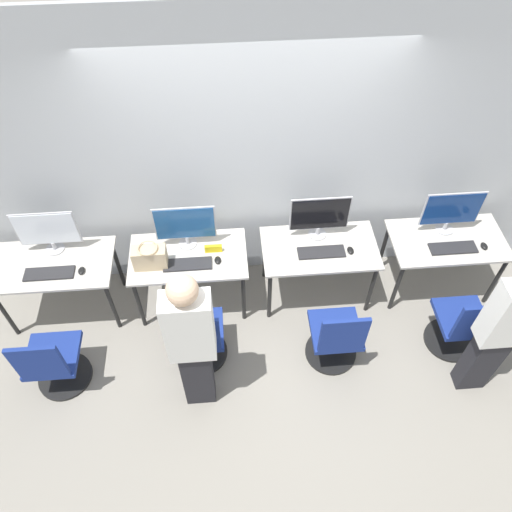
{
  "coord_description": "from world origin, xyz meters",
  "views": [
    {
      "loc": [
        -0.23,
        -2.71,
        4.2
      ],
      "look_at": [
        0.0,
        0.12,
        0.85
      ],
      "focal_mm": 35.0,
      "sensor_mm": 36.0,
      "label": 1
    }
  ],
  "objects_px": {
    "person_left": "(192,341)",
    "handbag": "(150,257)",
    "office_chair_far_left": "(53,364)",
    "office_chair_right": "(336,339)",
    "person_far_right": "(503,328)",
    "monitor_right": "(320,216)",
    "mouse_left": "(218,260)",
    "keyboard_far_right": "(453,248)",
    "office_chair_far_right": "(462,326)",
    "office_chair_left": "(199,339)",
    "mouse_far_right": "(484,246)",
    "monitor_far_right": "(452,211)",
    "mouse_right": "(350,250)",
    "mouse_far_left": "(82,271)",
    "keyboard_left": "(188,264)",
    "keyboard_far_left": "(49,274)",
    "monitor_far_left": "(47,231)",
    "keyboard_right": "(321,252)",
    "monitor_left": "(185,225)"
  },
  "relations": [
    {
      "from": "office_chair_far_right",
      "to": "person_far_right",
      "type": "height_order",
      "value": "person_far_right"
    },
    {
      "from": "keyboard_left",
      "to": "keyboard_far_right",
      "type": "distance_m",
      "value": 2.46
    },
    {
      "from": "monitor_far_left",
      "to": "mouse_far_left",
      "type": "xyz_separation_m",
      "value": [
        0.29,
        -0.29,
        -0.24
      ]
    },
    {
      "from": "mouse_far_left",
      "to": "keyboard_far_left",
      "type": "bearing_deg",
      "value": -179.03
    },
    {
      "from": "monitor_far_right",
      "to": "keyboard_far_right",
      "type": "xyz_separation_m",
      "value": [
        0.0,
        -0.25,
        -0.24
      ]
    },
    {
      "from": "mouse_left",
      "to": "person_far_right",
      "type": "relative_size",
      "value": 0.05
    },
    {
      "from": "office_chair_right",
      "to": "monitor_right",
      "type": "bearing_deg",
      "value": 93.01
    },
    {
      "from": "person_left",
      "to": "office_chair_far_right",
      "type": "height_order",
      "value": "person_left"
    },
    {
      "from": "office_chair_right",
      "to": "person_far_right",
      "type": "height_order",
      "value": "person_far_right"
    },
    {
      "from": "office_chair_far_left",
      "to": "mouse_left",
      "type": "bearing_deg",
      "value": 26.81
    },
    {
      "from": "keyboard_left",
      "to": "office_chair_left",
      "type": "distance_m",
      "value": 0.68
    },
    {
      "from": "keyboard_far_left",
      "to": "keyboard_left",
      "type": "xyz_separation_m",
      "value": [
        1.23,
        0.01,
        0.0
      ]
    },
    {
      "from": "office_chair_right",
      "to": "keyboard_far_left",
      "type": "bearing_deg",
      "value": 165.39
    },
    {
      "from": "mouse_left",
      "to": "keyboard_far_right",
      "type": "height_order",
      "value": "mouse_left"
    },
    {
      "from": "office_chair_left",
      "to": "mouse_far_right",
      "type": "height_order",
      "value": "office_chair_left"
    },
    {
      "from": "office_chair_left",
      "to": "mouse_left",
      "type": "bearing_deg",
      "value": 70.68
    },
    {
      "from": "monitor_right",
      "to": "office_chair_far_left",
      "type": "bearing_deg",
      "value": -157.63
    },
    {
      "from": "office_chair_far_left",
      "to": "mouse_left",
      "type": "xyz_separation_m",
      "value": [
        1.45,
        0.73,
        0.37
      ]
    },
    {
      "from": "monitor_far_left",
      "to": "mouse_left",
      "type": "relative_size",
      "value": 6.16
    },
    {
      "from": "keyboard_right",
      "to": "mouse_right",
      "type": "height_order",
      "value": "mouse_right"
    },
    {
      "from": "mouse_far_left",
      "to": "office_chair_left",
      "type": "height_order",
      "value": "office_chair_left"
    },
    {
      "from": "office_chair_far_left",
      "to": "mouse_right",
      "type": "distance_m",
      "value": 2.81
    },
    {
      "from": "monitor_far_right",
      "to": "mouse_left",
      "type": "bearing_deg",
      "value": -174.15
    },
    {
      "from": "monitor_far_left",
      "to": "handbag",
      "type": "relative_size",
      "value": 1.85
    },
    {
      "from": "office_chair_left",
      "to": "mouse_right",
      "type": "height_order",
      "value": "office_chair_left"
    },
    {
      "from": "office_chair_far_left",
      "to": "mouse_right",
      "type": "height_order",
      "value": "office_chair_far_left"
    },
    {
      "from": "person_left",
      "to": "handbag",
      "type": "xyz_separation_m",
      "value": [
        -0.38,
        0.95,
        -0.11
      ]
    },
    {
      "from": "person_left",
      "to": "person_far_right",
      "type": "distance_m",
      "value": 2.41
    },
    {
      "from": "person_left",
      "to": "handbag",
      "type": "bearing_deg",
      "value": 111.95
    },
    {
      "from": "monitor_left",
      "to": "person_far_right",
      "type": "bearing_deg",
      "value": -26.91
    },
    {
      "from": "office_chair_right",
      "to": "monitor_far_right",
      "type": "height_order",
      "value": "monitor_far_right"
    },
    {
      "from": "keyboard_far_right",
      "to": "mouse_far_right",
      "type": "relative_size",
      "value": 4.87
    },
    {
      "from": "office_chair_far_left",
      "to": "keyboard_right",
      "type": "height_order",
      "value": "office_chair_far_left"
    },
    {
      "from": "office_chair_far_left",
      "to": "keyboard_far_right",
      "type": "xyz_separation_m",
      "value": [
        3.64,
        0.71,
        0.37
      ]
    },
    {
      "from": "keyboard_far_right",
      "to": "office_chair_far_right",
      "type": "relative_size",
      "value": 0.51
    },
    {
      "from": "keyboard_far_right",
      "to": "handbag",
      "type": "bearing_deg",
      "value": 179.46
    },
    {
      "from": "monitor_far_left",
      "to": "keyboard_far_left",
      "type": "bearing_deg",
      "value": -90.0
    },
    {
      "from": "keyboard_far_left",
      "to": "keyboard_left",
      "type": "relative_size",
      "value": 1.0
    },
    {
      "from": "keyboard_far_left",
      "to": "monitor_right",
      "type": "height_order",
      "value": "monitor_right"
    },
    {
      "from": "person_left",
      "to": "monitor_far_right",
      "type": "xyz_separation_m",
      "value": [
        2.4,
        1.18,
        0.03
      ]
    },
    {
      "from": "monitor_left",
      "to": "person_far_right",
      "type": "height_order",
      "value": "person_far_right"
    },
    {
      "from": "office_chair_far_left",
      "to": "mouse_right",
      "type": "relative_size",
      "value": 9.61
    },
    {
      "from": "keyboard_left",
      "to": "monitor_far_left",
      "type": "bearing_deg",
      "value": 166.58
    },
    {
      "from": "keyboard_left",
      "to": "office_chair_far_right",
      "type": "distance_m",
      "value": 2.55
    },
    {
      "from": "mouse_right",
      "to": "office_chair_left",
      "type": "bearing_deg",
      "value": -157.1
    },
    {
      "from": "handbag",
      "to": "office_chair_right",
      "type": "bearing_deg",
      "value": -23.03
    },
    {
      "from": "keyboard_far_right",
      "to": "office_chair_far_left",
      "type": "bearing_deg",
      "value": -169.01
    },
    {
      "from": "office_chair_far_left",
      "to": "office_chair_right",
      "type": "distance_m",
      "value": 2.46
    },
    {
      "from": "office_chair_left",
      "to": "monitor_far_right",
      "type": "xyz_separation_m",
      "value": [
        2.39,
        0.81,
        0.61
      ]
    },
    {
      "from": "person_left",
      "to": "mouse_far_left",
      "type": "bearing_deg",
      "value": 137.21
    }
  ]
}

